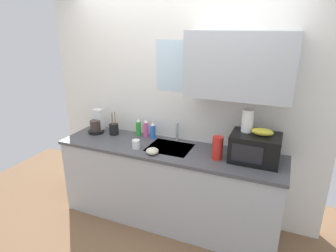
{
  "coord_description": "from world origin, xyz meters",
  "views": [
    {
      "loc": [
        1.1,
        -2.6,
        2.15
      ],
      "look_at": [
        0.0,
        0.0,
        1.15
      ],
      "focal_mm": 30.79,
      "sensor_mm": 36.0,
      "label": 1
    }
  ],
  "objects_px": {
    "paper_towel_roll": "(248,121)",
    "dish_soap_bottle_blue": "(153,131)",
    "dish_soap_bottle_green": "(138,128)",
    "mug_white": "(136,144)",
    "microwave": "(255,148)",
    "banana_bunch": "(262,132)",
    "cereal_canister": "(217,148)",
    "dish_soap_bottle_pink": "(146,129)",
    "small_bowl": "(152,151)",
    "coffee_maker": "(97,124)",
    "utensil_crock": "(114,129)"
  },
  "relations": [
    {
      "from": "paper_towel_roll",
      "to": "utensil_crock",
      "type": "distance_m",
      "value": 1.57
    },
    {
      "from": "coffee_maker",
      "to": "utensil_crock",
      "type": "distance_m",
      "value": 0.23
    },
    {
      "from": "microwave",
      "to": "mug_white",
      "type": "bearing_deg",
      "value": -171.02
    },
    {
      "from": "paper_towel_roll",
      "to": "dish_soap_bottle_blue",
      "type": "bearing_deg",
      "value": 175.37
    },
    {
      "from": "paper_towel_roll",
      "to": "dish_soap_bottle_green",
      "type": "height_order",
      "value": "paper_towel_roll"
    },
    {
      "from": "microwave",
      "to": "dish_soap_bottle_pink",
      "type": "xyz_separation_m",
      "value": [
        -1.25,
        0.16,
        -0.04
      ]
    },
    {
      "from": "dish_soap_bottle_green",
      "to": "cereal_canister",
      "type": "distance_m",
      "value": 1.04
    },
    {
      "from": "microwave",
      "to": "dish_soap_bottle_blue",
      "type": "relative_size",
      "value": 2.34
    },
    {
      "from": "microwave",
      "to": "utensil_crock",
      "type": "bearing_deg",
      "value": 177.5
    },
    {
      "from": "dish_soap_bottle_pink",
      "to": "small_bowl",
      "type": "xyz_separation_m",
      "value": [
        0.28,
        -0.4,
        -0.07
      ]
    },
    {
      "from": "dish_soap_bottle_blue",
      "to": "small_bowl",
      "type": "relative_size",
      "value": 1.51
    },
    {
      "from": "dish_soap_bottle_green",
      "to": "dish_soap_bottle_blue",
      "type": "bearing_deg",
      "value": -4.54
    },
    {
      "from": "small_bowl",
      "to": "banana_bunch",
      "type": "bearing_deg",
      "value": 13.73
    },
    {
      "from": "dish_soap_bottle_blue",
      "to": "dish_soap_bottle_pink",
      "type": "xyz_separation_m",
      "value": [
        -0.1,
        0.02,
        0.01
      ]
    },
    {
      "from": "dish_soap_bottle_blue",
      "to": "mug_white",
      "type": "height_order",
      "value": "dish_soap_bottle_blue"
    },
    {
      "from": "banana_bunch",
      "to": "coffee_maker",
      "type": "relative_size",
      "value": 0.71
    },
    {
      "from": "cereal_canister",
      "to": "dish_soap_bottle_green",
      "type": "bearing_deg",
      "value": 166.03
    },
    {
      "from": "dish_soap_bottle_pink",
      "to": "mug_white",
      "type": "xyz_separation_m",
      "value": [
        0.06,
        -0.34,
        -0.05
      ]
    },
    {
      "from": "microwave",
      "to": "banana_bunch",
      "type": "distance_m",
      "value": 0.18
    },
    {
      "from": "banana_bunch",
      "to": "dish_soap_bottle_blue",
      "type": "bearing_deg",
      "value": 173.59
    },
    {
      "from": "microwave",
      "to": "small_bowl",
      "type": "relative_size",
      "value": 3.54
    },
    {
      "from": "dish_soap_bottle_blue",
      "to": "small_bowl",
      "type": "xyz_separation_m",
      "value": [
        0.18,
        -0.39,
        -0.06
      ]
    },
    {
      "from": "dish_soap_bottle_pink",
      "to": "mug_white",
      "type": "distance_m",
      "value": 0.35
    },
    {
      "from": "dish_soap_bottle_green",
      "to": "mug_white",
      "type": "relative_size",
      "value": 2.21
    },
    {
      "from": "microwave",
      "to": "paper_towel_roll",
      "type": "xyz_separation_m",
      "value": [
        -0.1,
        0.05,
        0.24
      ]
    },
    {
      "from": "coffee_maker",
      "to": "mug_white",
      "type": "bearing_deg",
      "value": -20.19
    },
    {
      "from": "microwave",
      "to": "small_bowl",
      "type": "height_order",
      "value": "microwave"
    },
    {
      "from": "paper_towel_roll",
      "to": "dish_soap_bottle_pink",
      "type": "distance_m",
      "value": 1.19
    },
    {
      "from": "microwave",
      "to": "cereal_canister",
      "type": "height_order",
      "value": "microwave"
    },
    {
      "from": "dish_soap_bottle_blue",
      "to": "utensil_crock",
      "type": "bearing_deg",
      "value": -172.33
    },
    {
      "from": "microwave",
      "to": "banana_bunch",
      "type": "bearing_deg",
      "value": 1.77
    },
    {
      "from": "utensil_crock",
      "to": "dish_soap_bottle_pink",
      "type": "bearing_deg",
      "value": 12.4
    },
    {
      "from": "microwave",
      "to": "cereal_canister",
      "type": "xyz_separation_m",
      "value": [
        -0.34,
        -0.1,
        -0.02
      ]
    },
    {
      "from": "microwave",
      "to": "dish_soap_bottle_blue",
      "type": "height_order",
      "value": "microwave"
    },
    {
      "from": "coffee_maker",
      "to": "cereal_canister",
      "type": "height_order",
      "value": "coffee_maker"
    },
    {
      "from": "cereal_canister",
      "to": "small_bowl",
      "type": "height_order",
      "value": "cereal_canister"
    },
    {
      "from": "dish_soap_bottle_pink",
      "to": "utensil_crock",
      "type": "height_order",
      "value": "utensil_crock"
    },
    {
      "from": "dish_soap_bottle_pink",
      "to": "utensil_crock",
      "type": "relative_size",
      "value": 0.74
    },
    {
      "from": "banana_bunch",
      "to": "cereal_canister",
      "type": "xyz_separation_m",
      "value": [
        -0.39,
        -0.1,
        -0.19
      ]
    },
    {
      "from": "coffee_maker",
      "to": "cereal_canister",
      "type": "relative_size",
      "value": 1.21
    },
    {
      "from": "paper_towel_roll",
      "to": "dish_soap_bottle_pink",
      "type": "xyz_separation_m",
      "value": [
        -1.15,
        0.1,
        -0.28
      ]
    },
    {
      "from": "microwave",
      "to": "banana_bunch",
      "type": "height_order",
      "value": "banana_bunch"
    },
    {
      "from": "microwave",
      "to": "coffee_maker",
      "type": "height_order",
      "value": "coffee_maker"
    },
    {
      "from": "dish_soap_bottle_blue",
      "to": "utensil_crock",
      "type": "height_order",
      "value": "utensil_crock"
    },
    {
      "from": "dish_soap_bottle_blue",
      "to": "coffee_maker",
      "type": "bearing_deg",
      "value": -173.86
    },
    {
      "from": "banana_bunch",
      "to": "dish_soap_bottle_green",
      "type": "height_order",
      "value": "banana_bunch"
    },
    {
      "from": "coffee_maker",
      "to": "dish_soap_bottle_green",
      "type": "xyz_separation_m",
      "value": [
        0.52,
        0.09,
        -0.01
      ]
    },
    {
      "from": "microwave",
      "to": "utensil_crock",
      "type": "xyz_separation_m",
      "value": [
        -1.64,
        0.07,
        -0.06
      ]
    },
    {
      "from": "dish_soap_bottle_blue",
      "to": "dish_soap_bottle_green",
      "type": "bearing_deg",
      "value": 175.46
    },
    {
      "from": "dish_soap_bottle_blue",
      "to": "small_bowl",
      "type": "height_order",
      "value": "dish_soap_bottle_blue"
    }
  ]
}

